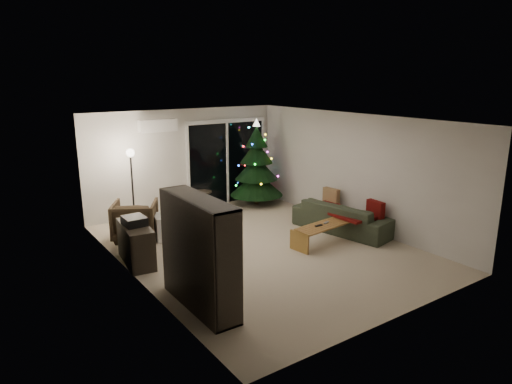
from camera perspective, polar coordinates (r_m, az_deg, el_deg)
room at (r=10.12m, az=-2.18°, el=1.47°), size 6.50×7.51×2.60m
bookshelf at (r=6.51m, az=-8.69°, el=-7.95°), size 0.81×1.69×1.63m
media_cabinet at (r=8.46m, az=-14.78°, el=-6.28°), size 0.56×1.18×0.71m
stereo at (r=8.33m, az=-14.97°, el=-3.50°), size 0.36×0.43×0.15m
armchair at (r=9.67m, az=-14.86°, el=-3.42°), size 1.17×1.18×0.80m
ottoman at (r=9.62m, az=-10.93°, el=-4.22°), size 0.65×0.65×0.50m
cardboard_box_a at (r=9.02m, az=-7.65°, el=-6.07°), size 0.46×0.40×0.28m
cardboard_box_b at (r=8.85m, az=-5.09°, el=-6.35°), size 0.54×0.50×0.30m
side_table at (r=11.22m, az=-6.65°, el=-1.25°), size 0.55×0.55×0.54m
floor_lamp at (r=10.32m, az=-15.15°, el=0.25°), size 0.27×0.27×1.69m
sofa at (r=10.01m, az=10.86°, el=-3.07°), size 1.26×2.29×0.63m
sofa_throw at (r=9.91m, az=10.49°, el=-2.39°), size 0.68×1.56×0.05m
cushion_a at (r=10.56m, az=9.38°, el=-0.65°), size 0.16×0.43×0.42m
cushion_b at (r=9.70m, az=14.69°, el=-2.28°), size 0.15×0.42×0.42m
coffee_table at (r=9.17m, az=8.49°, el=-5.30°), size 1.37×0.62×0.42m
remote_a at (r=9.00m, az=7.84°, el=-4.17°), size 0.17×0.05×0.02m
remote_b at (r=9.20m, az=8.78°, el=-3.80°), size 0.16×0.09×0.02m
christmas_tree at (r=11.72m, az=0.06°, el=3.73°), size 1.53×1.53×2.22m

